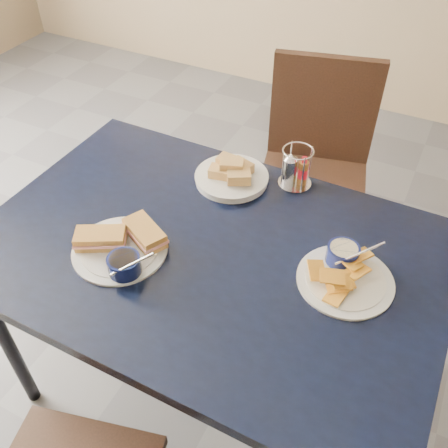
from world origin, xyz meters
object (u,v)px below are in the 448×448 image
at_px(sandwich_plate, 122,246).
at_px(bread_basket, 232,175).
at_px(plantain_plate, 344,270).
at_px(chair_far, 321,157).
at_px(condiment_caddy, 295,169).
at_px(dining_table, 209,261).

distance_m(sandwich_plate, bread_basket, 0.45).
distance_m(sandwich_plate, plantain_plate, 0.62).
relative_size(chair_far, sandwich_plate, 3.11).
bearing_deg(condiment_caddy, dining_table, -106.15).
xyz_separation_m(dining_table, chair_far, (0.08, 0.87, -0.15)).
xyz_separation_m(sandwich_plate, condiment_caddy, (0.32, 0.51, 0.03)).
xyz_separation_m(dining_table, plantain_plate, (0.38, 0.07, 0.08)).
distance_m(sandwich_plate, condiment_caddy, 0.61).
bearing_deg(sandwich_plate, chair_far, 74.04).
bearing_deg(chair_far, bread_basket, -105.02).
bearing_deg(plantain_plate, chair_far, 110.56).
relative_size(chair_far, plantain_plate, 3.59).
relative_size(plantain_plate, bread_basket, 1.09).
xyz_separation_m(chair_far, sandwich_plate, (-0.29, -1.00, 0.24)).
bearing_deg(sandwich_plate, dining_table, 30.94).
bearing_deg(bread_basket, chair_far, 74.98).
distance_m(dining_table, sandwich_plate, 0.26).
height_order(bread_basket, condiment_caddy, condiment_caddy).
xyz_separation_m(chair_far, plantain_plate, (0.30, -0.80, 0.23)).
bearing_deg(chair_far, dining_table, -95.01).
bearing_deg(bread_basket, dining_table, -76.31).
xyz_separation_m(sandwich_plate, bread_basket, (0.13, 0.43, 0.00)).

